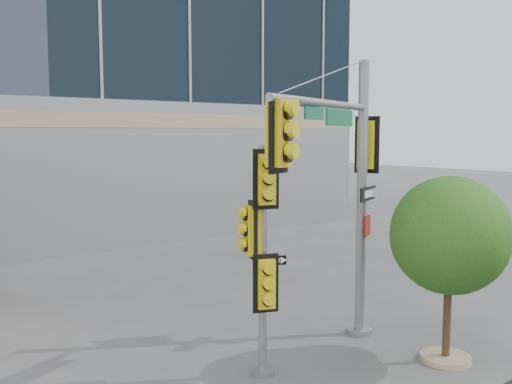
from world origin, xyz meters
TOP-DOWN VIEW (x-y plane):
  - main_signal_pole at (1.70, 1.08)m, footprint 4.66×2.16m
  - secondary_signal_pole at (-0.55, 1.06)m, footprint 0.76×0.74m
  - street_tree at (2.98, -0.67)m, footprint 2.46×2.40m

SIDE VIEW (x-z plane):
  - street_tree at x=2.98m, z-range 0.61..4.44m
  - secondary_signal_pole at x=-0.55m, z-range 0.39..4.85m
  - main_signal_pole at x=1.70m, z-range 0.75..7.06m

